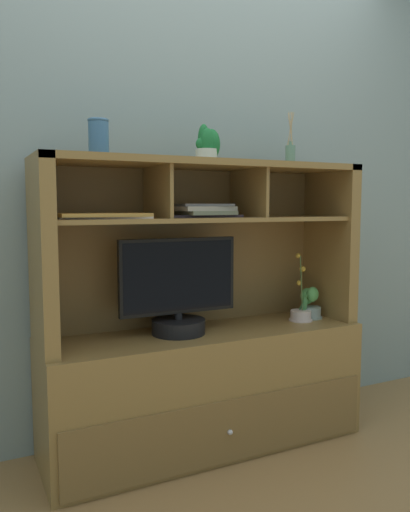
{
  "coord_description": "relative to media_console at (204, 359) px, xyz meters",
  "views": [
    {
      "loc": [
        -1.05,
        -2.12,
        1.16
      ],
      "look_at": [
        0.0,
        0.0,
        0.92
      ],
      "focal_mm": 35.54,
      "sensor_mm": 36.0,
      "label": 1
    }
  ],
  "objects": [
    {
      "name": "tv_monitor",
      "position": [
        -0.14,
        -0.01,
        0.32
      ],
      "size": [
        0.57,
        0.25,
        0.44
      ],
      "color": "black",
      "rests_on": "media_console"
    },
    {
      "name": "magazine_stack_left",
      "position": [
        -0.49,
        -0.03,
        0.69
      ],
      "size": [
        0.4,
        0.27,
        0.02
      ],
      "color": "beige",
      "rests_on": "media_console"
    },
    {
      "name": "floor_plane",
      "position": [
        0.0,
        -0.01,
        -0.43
      ],
      "size": [
        6.0,
        6.0,
        0.02
      ],
      "primitive_type": "cube",
      "color": "#9B7142",
      "rests_on": "ground"
    },
    {
      "name": "diffuser_bottle",
      "position": [
        0.5,
        0.02,
        0.99
      ],
      "size": [
        0.05,
        0.05,
        0.27
      ],
      "color": "slate",
      "rests_on": "media_console"
    },
    {
      "name": "back_wall",
      "position": [
        0.0,
        0.26,
        0.98
      ],
      "size": [
        6.0,
        0.02,
        2.8
      ],
      "primitive_type": "cube",
      "color": "gray",
      "rests_on": "ground"
    },
    {
      "name": "ceramic_vase",
      "position": [
        -0.5,
        -0.02,
        1.01
      ],
      "size": [
        0.09,
        0.09,
        0.15
      ],
      "color": "#3B6691",
      "rests_on": "media_console"
    },
    {
      "name": "potted_fern",
      "position": [
        0.62,
        -0.01,
        0.22
      ],
      "size": [
        0.12,
        0.12,
        0.17
      ],
      "color": "#899D9A",
      "rests_on": "media_console"
    },
    {
      "name": "media_console",
      "position": [
        0.0,
        0.0,
        0.0
      ],
      "size": [
        1.53,
        0.49,
        1.36
      ],
      "color": "olive",
      "rests_on": "ground"
    },
    {
      "name": "magazine_stack_centre",
      "position": [
        -0.01,
        0.02,
        0.71
      ],
      "size": [
        0.37,
        0.27,
        0.06
      ],
      "color": "#3B2F3A",
      "rests_on": "media_console"
    },
    {
      "name": "potted_orchid",
      "position": [
        0.54,
        -0.04,
        0.19
      ],
      "size": [
        0.12,
        0.12,
        0.35
      ],
      "color": "beige",
      "rests_on": "media_console"
    },
    {
      "name": "potted_succulent",
      "position": [
        0.01,
        -0.02,
        1.0
      ],
      "size": [
        0.12,
        0.11,
        0.17
      ],
      "color": "silver",
      "rests_on": "media_console"
    }
  ]
}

